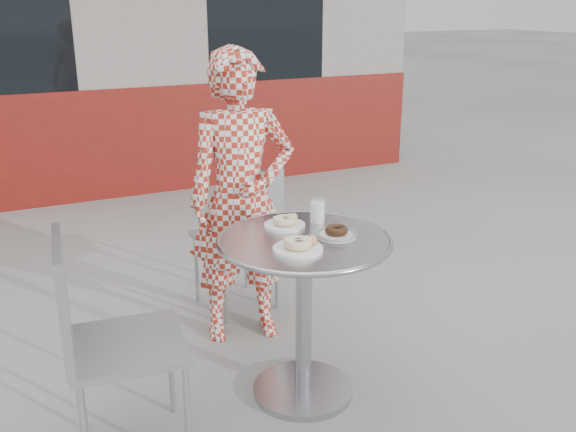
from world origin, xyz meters
name	(u,v)px	position (x,y,z in m)	size (l,w,h in m)	color
ground	(311,397)	(0.00, 0.00, 0.00)	(60.00, 60.00, 0.00)	#989691
storefront	(84,24)	(0.00, 5.56, 1.49)	(6.02, 4.55, 3.00)	gray
bistro_table	(304,278)	(-0.02, 0.05, 0.58)	(0.77, 0.77, 0.77)	#B4B4B8
chair_far	(237,265)	(0.04, 1.03, 0.26)	(0.47, 0.47, 0.86)	#A5A8AD
chair_left	(127,388)	(-0.83, 0.00, 0.29)	(0.49, 0.49, 0.93)	#A5A8AD
seated_person	(241,199)	(-0.04, 0.71, 0.77)	(0.56, 0.37, 1.54)	#9F2718
plate_far	(285,222)	(-0.03, 0.22, 0.79)	(0.19, 0.19, 0.05)	white
plate_near	(299,245)	(-0.11, -0.07, 0.79)	(0.21, 0.21, 0.06)	white
plate_checker	(336,233)	(0.12, 0.01, 0.79)	(0.18, 0.18, 0.05)	white
milk_cup	(317,211)	(0.13, 0.21, 0.82)	(0.07, 0.07, 0.11)	white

